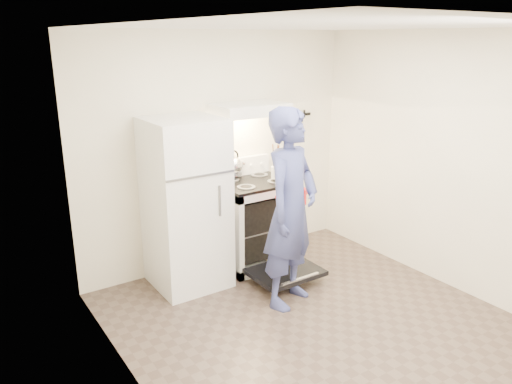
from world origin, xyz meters
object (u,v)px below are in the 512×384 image
Objects in this scene: tea_kettle at (233,164)px; dutch_oven at (292,197)px; stove_body at (253,224)px; person at (291,209)px; refrigerator at (186,204)px.

dutch_oven is (0.14, -0.86, -0.16)m from tea_kettle.
stove_body is 0.50× the size of person.
stove_body is 2.96× the size of tea_kettle.
refrigerator is 1.04m from dutch_oven.
person is (-0.06, -1.12, -0.18)m from tea_kettle.
person is at bearing -129.39° from dutch_oven.
tea_kettle is 0.87× the size of dutch_oven.
tea_kettle reaches higher than stove_body.
person reaches higher than tea_kettle.
dutch_oven reaches higher than stove_body.
person is at bearing -93.34° from tea_kettle.
person is 5.20× the size of dutch_oven.
person reaches higher than dutch_oven.
person is 0.33m from dutch_oven.
person is (0.63, -0.87, 0.08)m from refrigerator.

